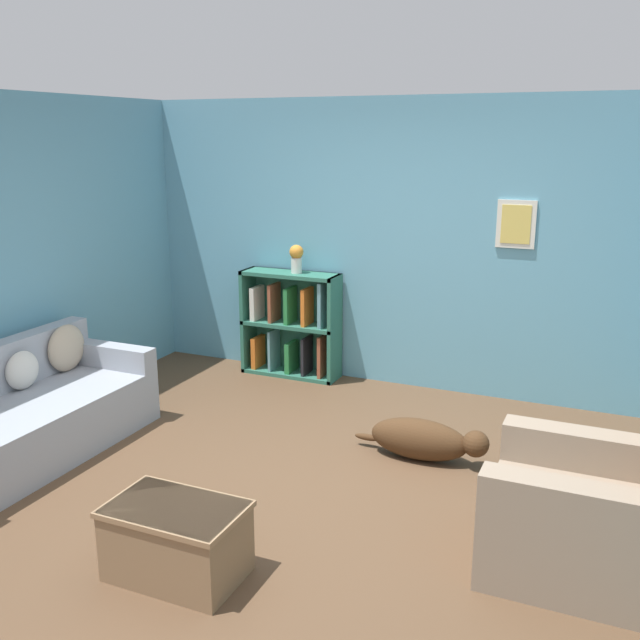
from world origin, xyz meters
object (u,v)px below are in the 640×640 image
at_px(bookshelf, 292,325).
at_px(vase, 296,257).
at_px(recliner_chair, 599,515).
at_px(couch, 19,418).
at_px(dog, 424,440).
at_px(coffee_table, 177,539).

relative_size(bookshelf, vase, 3.80).
bearing_deg(recliner_chair, couch, -177.54).
xyz_separation_m(bookshelf, dog, (1.70, -1.32, -0.34)).
xyz_separation_m(recliner_chair, coffee_table, (-2.03, -0.93, -0.12)).
height_order(coffee_table, dog, coffee_table).
relative_size(couch, vase, 7.53).
xyz_separation_m(bookshelf, coffee_table, (0.88, -3.20, -0.28)).
bearing_deg(vase, bookshelf, 162.59).
xyz_separation_m(coffee_table, dog, (0.82, 1.88, -0.06)).
relative_size(couch, recliner_chair, 1.98).
relative_size(coffee_table, vase, 2.69).
height_order(couch, recliner_chair, recliner_chair).
height_order(bookshelf, coffee_table, bookshelf).
relative_size(recliner_chair, coffee_table, 1.41).
bearing_deg(recliner_chair, bookshelf, 141.91).
xyz_separation_m(recliner_chair, dog, (-1.21, 0.95, -0.18)).
height_order(recliner_chair, vase, vase).
bearing_deg(recliner_chair, dog, 141.71).
bearing_deg(vase, dog, -38.64).
height_order(couch, vase, vase).
bearing_deg(vase, coffee_table, -75.73).
bearing_deg(dog, vase, 141.36).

